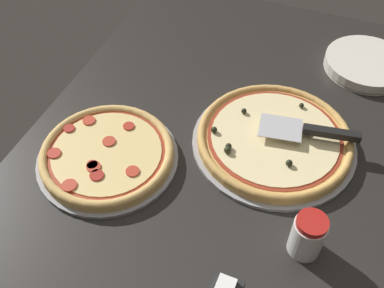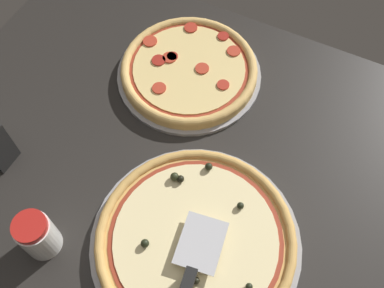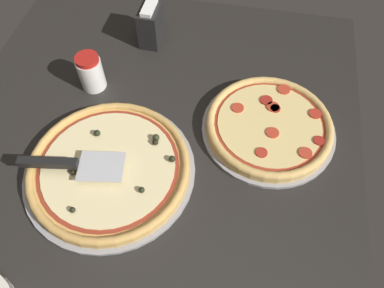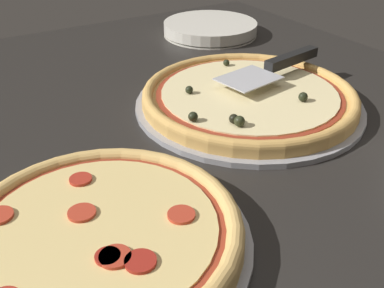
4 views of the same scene
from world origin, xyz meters
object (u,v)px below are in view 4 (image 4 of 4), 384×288
Objects in this scene: pizza_back at (100,231)px; plate_stack at (210,28)px; serving_spatula at (281,63)px; pizza_front at (249,95)px.

plate_stack is (61.73, -56.91, -0.72)cm from pizza_back.
plate_stack is (38.16, -8.60, -4.00)cm from serving_spatula.
pizza_back is 1.33× the size of plate_stack.
serving_spatula is 39.32cm from plate_stack.
plate_stack is at bearing -42.67° from pizza_back.
pizza_front is 1.58× the size of plate_stack.
serving_spatula is at bearing -73.70° from pizza_front.
pizza_front reaches higher than plate_stack.
serving_spatula reaches higher than pizza_back.
pizza_front is at bearing -61.62° from pizza_back.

